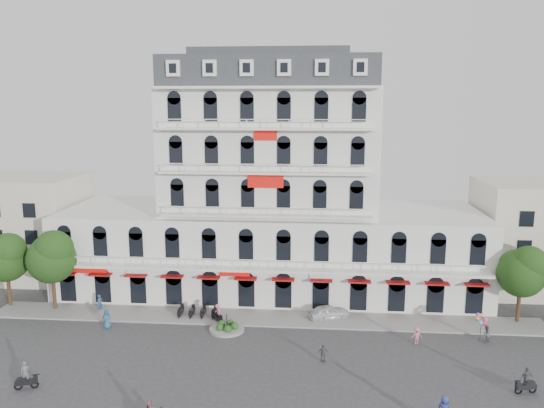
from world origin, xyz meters
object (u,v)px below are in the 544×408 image
(balloon_vendor, at_px, (484,328))
(parked_car, at_px, (329,312))
(rider_west, at_px, (26,377))
(rider_center, at_px, (218,314))
(rider_northeast, at_px, (526,381))

(balloon_vendor, bearing_deg, parked_car, 163.54)
(rider_west, distance_m, rider_center, 17.24)
(rider_west, relative_size, rider_northeast, 1.06)
(rider_center, bearing_deg, parked_car, 67.42)
(rider_center, relative_size, balloon_vendor, 0.79)
(rider_northeast, distance_m, rider_center, 26.22)
(rider_west, relative_size, balloon_vendor, 0.88)
(rider_west, height_order, rider_center, rider_west)
(rider_center, bearing_deg, rider_west, -76.17)
(rider_northeast, bearing_deg, balloon_vendor, -99.65)
(rider_west, xyz_separation_m, rider_center, (11.69, 12.66, 0.02))
(parked_car, xyz_separation_m, rider_northeast, (13.70, -12.29, 0.29))
(parked_car, relative_size, rider_northeast, 1.98)
(rider_west, bearing_deg, rider_northeast, -14.04)
(rider_northeast, height_order, balloon_vendor, balloon_vendor)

